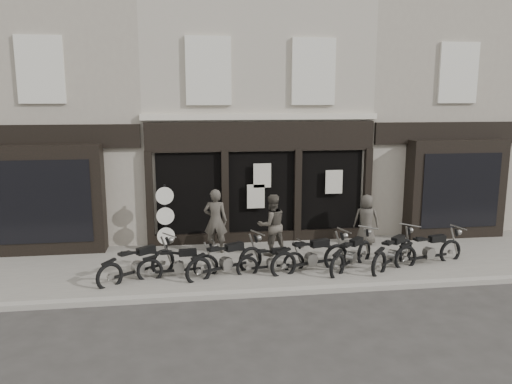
{
  "coord_description": "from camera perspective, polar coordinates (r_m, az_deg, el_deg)",
  "views": [
    {
      "loc": [
        -2.34,
        -12.27,
        4.56
      ],
      "look_at": [
        -0.37,
        1.6,
        1.96
      ],
      "focal_mm": 35.0,
      "sensor_mm": 36.0,
      "label": 1
    }
  ],
  "objects": [
    {
      "name": "motorcycle_1",
      "position": [
        12.97,
        -8.78,
        -8.37
      ],
      "size": [
        2.08,
        0.57,
        0.99
      ],
      "rotation": [
        0.0,
        0.0,
        0.1
      ],
      "color": "black",
      "rests_on": "ground"
    },
    {
      "name": "advert_sign_post",
      "position": [
        14.9,
        -10.3,
        -3.33
      ],
      "size": [
        0.52,
        0.33,
        2.14
      ],
      "rotation": [
        0.0,
        0.0,
        0.07
      ],
      "color": "black",
      "rests_on": "ground"
    },
    {
      "name": "man_left",
      "position": [
        14.67,
        -4.65,
        -3.3
      ],
      "size": [
        0.77,
        0.58,
        1.9
      ],
      "primitive_type": "imported",
      "rotation": [
        0.0,
        0.0,
        2.94
      ],
      "color": "#403B34",
      "rests_on": "pavement"
    },
    {
      "name": "kerb",
      "position": [
        12.13,
        3.69,
        -11.28
      ],
      "size": [
        30.0,
        0.25,
        0.13
      ],
      "primitive_type": "cube",
      "color": "gray",
      "rests_on": "ground_plane"
    },
    {
      "name": "motorcycle_6",
      "position": [
        14.06,
        15.42,
        -6.95
      ],
      "size": [
        1.89,
        1.7,
        1.1
      ],
      "rotation": [
        0.0,
        0.0,
        0.71
      ],
      "color": "black",
      "rests_on": "ground"
    },
    {
      "name": "man_right",
      "position": [
        15.83,
        12.49,
        -3.1
      ],
      "size": [
        0.87,
        0.68,
        1.57
      ],
      "primitive_type": "imported",
      "rotation": [
        0.0,
        0.0,
        2.87
      ],
      "color": "#3F3B35",
      "rests_on": "pavement"
    },
    {
      "name": "ground_plane",
      "position": [
        13.3,
        2.57,
        -9.56
      ],
      "size": [
        90.0,
        90.0,
        0.0
      ],
      "primitive_type": "plane",
      "color": "#2D2B28",
      "rests_on": "ground"
    },
    {
      "name": "neighbour_right",
      "position": [
        20.14,
        17.66,
        8.54
      ],
      "size": [
        5.6,
        6.73,
        8.34
      ],
      "color": "gray",
      "rests_on": "ground"
    },
    {
      "name": "central_building",
      "position": [
        18.37,
        -0.8,
        9.01
      ],
      "size": [
        7.3,
        6.22,
        8.34
      ],
      "color": "#A39A8C",
      "rests_on": "ground"
    },
    {
      "name": "motorcycle_7",
      "position": [
        14.61,
        19.18,
        -6.53
      ],
      "size": [
        2.21,
        0.83,
        1.07
      ],
      "rotation": [
        0.0,
        0.0,
        0.23
      ],
      "color": "black",
      "rests_on": "ground"
    },
    {
      "name": "motorcycle_0",
      "position": [
        13.04,
        -13.3,
        -8.27
      ],
      "size": [
        1.93,
        1.56,
        1.08
      ],
      "rotation": [
        0.0,
        0.0,
        0.64
      ],
      "color": "black",
      "rests_on": "ground"
    },
    {
      "name": "neighbour_left",
      "position": [
        18.61,
        -20.77,
        8.23
      ],
      "size": [
        5.6,
        6.73,
        8.34
      ],
      "color": "gray",
      "rests_on": "ground"
    },
    {
      "name": "motorcycle_5",
      "position": [
        13.7,
        10.88,
        -7.27
      ],
      "size": [
        1.77,
        1.71,
        1.06
      ],
      "rotation": [
        0.0,
        0.0,
        0.76
      ],
      "color": "black",
      "rests_on": "ground"
    },
    {
      "name": "motorcycle_3",
      "position": [
        13.19,
        1.81,
        -8.08
      ],
      "size": [
        1.87,
        0.56,
        0.9
      ],
      "rotation": [
        0.0,
        0.0,
        0.15
      ],
      "color": "black",
      "rests_on": "ground"
    },
    {
      "name": "motorcycle_2",
      "position": [
        12.98,
        -3.42,
        -8.04
      ],
      "size": [
        2.11,
        1.31,
        1.1
      ],
      "rotation": [
        0.0,
        0.0,
        0.47
      ],
      "color": "black",
      "rests_on": "ground"
    },
    {
      "name": "man_centre",
      "position": [
        14.39,
        1.8,
        -3.77
      ],
      "size": [
        1.01,
        0.87,
        1.79
      ],
      "primitive_type": "imported",
      "rotation": [
        0.0,
        0.0,
        3.39
      ],
      "color": "#48423A",
      "rests_on": "pavement"
    },
    {
      "name": "motorcycle_4",
      "position": [
        13.32,
        6.34,
        -7.55
      ],
      "size": [
        2.28,
        0.99,
        1.12
      ],
      "rotation": [
        0.0,
        0.0,
        0.29
      ],
      "color": "black",
      "rests_on": "ground"
    },
    {
      "name": "pavement",
      "position": [
        14.11,
        1.89,
        -8.1
      ],
      "size": [
        30.0,
        4.2,
        0.12
      ],
      "primitive_type": "cube",
      "color": "slate",
      "rests_on": "ground_plane"
    }
  ]
}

